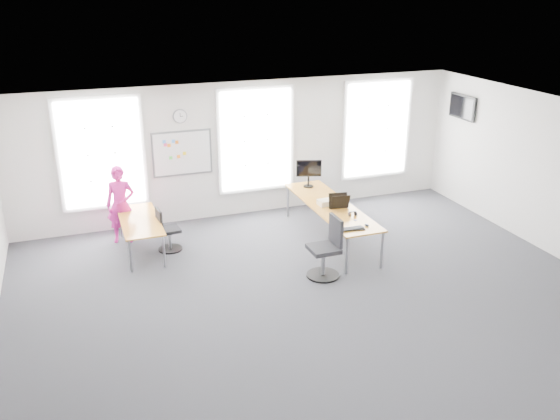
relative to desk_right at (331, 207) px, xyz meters
name	(u,v)px	position (x,y,z in m)	size (l,w,h in m)	color
floor	(311,293)	(-1.22, -1.93, -0.71)	(10.00, 10.00, 0.00)	#2B2B30
ceiling	(315,120)	(-1.22, -1.93, 2.29)	(10.00, 10.00, 0.00)	white
wall_back	(243,149)	(-1.22, 2.07, 0.79)	(10.00, 10.00, 0.00)	silver
wall_front	(464,344)	(-1.22, -5.93, 0.79)	(10.00, 10.00, 0.00)	silver
wall_right	(557,179)	(3.78, -1.93, 0.79)	(10.00, 10.00, 0.00)	silver
window_left	(101,154)	(-4.22, 2.04, 0.99)	(1.60, 0.06, 2.20)	white
window_mid	(256,140)	(-0.92, 2.04, 0.99)	(1.60, 0.06, 2.20)	white
window_right	(376,129)	(2.08, 2.04, 0.99)	(1.60, 0.06, 2.20)	white
desk_right	(331,207)	(0.00, 0.00, 0.00)	(0.84, 3.14, 0.76)	gold
desk_left	(140,222)	(-3.71, 0.76, -0.10)	(0.73, 1.82, 0.67)	gold
chair_right	(327,251)	(-0.72, -1.43, -0.22)	(0.60, 0.60, 1.12)	black
chair_left	(167,232)	(-3.23, 0.63, -0.32)	(0.47, 0.47, 0.89)	black
person	(121,205)	(-3.99, 1.37, 0.08)	(0.58, 0.38, 1.59)	#CB1D86
whiteboard	(182,153)	(-2.57, 2.04, 0.84)	(1.20, 0.03, 0.90)	white
wall_clock	(180,116)	(-2.57, 2.04, 1.64)	(0.30, 0.30, 0.04)	gray
tv	(463,107)	(3.73, 1.07, 1.59)	(0.06, 0.90, 0.55)	black
keyboard	(353,229)	(-0.15, -1.28, 0.06)	(0.44, 0.16, 0.02)	black
mouse	(367,225)	(0.16, -1.24, 0.07)	(0.07, 0.12, 0.04)	black
lens_cap	(355,220)	(0.09, -0.91, 0.05)	(0.07, 0.07, 0.01)	black
headphones	(352,214)	(0.14, -0.68, 0.09)	(0.16, 0.08, 0.09)	black
laptop_sleeve	(339,201)	(0.07, -0.23, 0.20)	(0.39, 0.25, 0.31)	black
paper_stack	(326,202)	(-0.09, 0.04, 0.10)	(0.31, 0.23, 0.11)	beige
monitor	(309,171)	(0.01, 1.20, 0.41)	(0.53, 0.23, 0.61)	black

